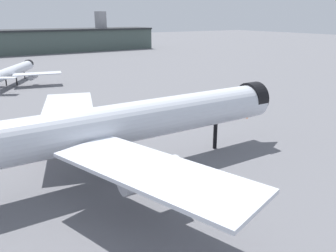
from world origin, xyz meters
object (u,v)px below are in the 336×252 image
object	(u,v)px
baggage_tug_wing	(219,111)
traffic_cone_near_nose	(247,117)
airliner_near_gate	(124,124)
airliner_far_taxiway	(12,72)

from	to	relation	value
baggage_tug_wing	traffic_cone_near_nose	world-z (taller)	baggage_tug_wing
baggage_tug_wing	traffic_cone_near_nose	xyz separation A→B (m)	(4.22, -6.50, -0.60)
baggage_tug_wing	traffic_cone_near_nose	size ratio (longest dim) A/B	4.84
airliner_near_gate	traffic_cone_near_nose	distance (m)	43.68
traffic_cone_near_nose	airliner_far_taxiway	bearing A→B (deg)	117.82
airliner_near_gate	traffic_cone_near_nose	size ratio (longest dim) A/B	94.27
airliner_far_taxiway	airliner_near_gate	bearing A→B (deg)	-148.14
traffic_cone_near_nose	airliner_near_gate	bearing A→B (deg)	-163.68
airliner_near_gate	airliner_far_taxiway	distance (m)	95.69
airliner_far_taxiway	traffic_cone_near_nose	size ratio (longest dim) A/B	54.32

